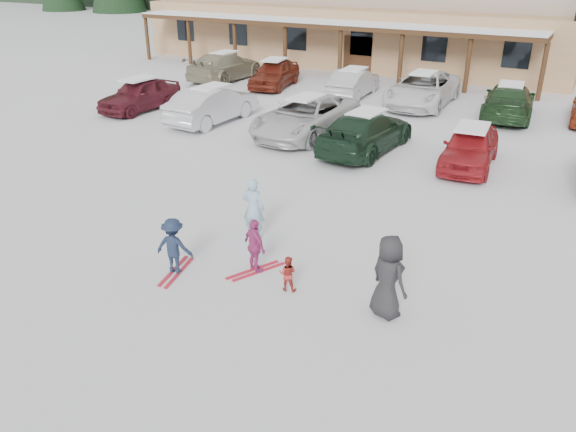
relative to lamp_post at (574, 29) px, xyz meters
The scene contains 19 objects.
ground 23.79m from the lamp_post, 100.92° to the right, with size 160.00×160.00×0.00m, color white.
lamp_post is the anchor object (origin of this frame).
adult_skier 22.59m from the lamp_post, 103.76° to the right, with size 0.59×0.39×1.62m, color #92B9D3.
toddler_red 23.99m from the lamp_post, 98.16° to the right, with size 0.39×0.31×0.81m, color #B12E26.
child_navy 25.03m from the lamp_post, 103.88° to the right, with size 0.87×0.50×1.35m, color #18233B.
skis_child_navy 25.10m from the lamp_post, 103.88° to the right, with size 0.20×1.40×0.03m, color red.
child_magenta 23.82m from the lamp_post, 100.71° to the right, with size 0.77×0.32×1.31m, color #B03678.
skis_child_magenta 23.89m from the lamp_post, 100.71° to the right, with size 0.20×1.40×0.03m, color red.
bystander_dark 23.59m from the lamp_post, 92.95° to the right, with size 0.86×0.56×1.76m, color #252527.
parked_car_0 21.62m from the lamp_post, 141.87° to the right, with size 1.72×4.27×1.46m, color #591923.
parked_car_1 18.60m from the lamp_post, 133.50° to the right, with size 1.64×4.71×1.55m, color silver.
parked_car_2 15.72m from the lamp_post, 122.40° to the right, with size 2.55×5.53×1.54m, color silver.
parked_car_3 15.13m from the lamp_post, 111.50° to the right, with size 2.06×5.08×1.47m, color #18301F.
parked_car_4 14.07m from the lamp_post, 97.25° to the right, with size 1.64×4.09×1.39m, color #AC1E25.
parked_car_7 18.45m from the lamp_post, 161.99° to the right, with size 2.20×5.41×1.57m, color gray.
parked_car_8 15.34m from the lamp_post, 157.05° to the right, with size 1.76×4.37×1.49m, color maroon.
parked_car_9 11.31m from the lamp_post, 147.35° to the right, with size 1.48×4.25×1.40m, color #B1B2B6.
parked_car_10 8.66m from the lamp_post, 133.09° to the right, with size 2.59×5.63×1.56m, color white.
parked_car_11 7.08m from the lamp_post, 104.65° to the right, with size 2.07×5.10×1.48m, color #214020.
Camera 1 is at (6.09, -9.52, 6.60)m, focal length 35.00 mm.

